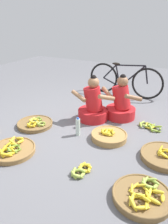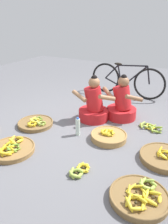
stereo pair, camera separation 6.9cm
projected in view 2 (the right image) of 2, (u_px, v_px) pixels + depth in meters
ground_plane at (90, 127)px, 3.61m from camera, size 10.00×10.00×0.00m
vendor_woman_front at (94, 106)px, 3.78m from camera, size 0.71×0.52×0.80m
vendor_woman_behind at (122, 105)px, 3.84m from camera, size 0.75×0.52×0.79m
bicycle_leaning at (126, 80)px, 4.88m from camera, size 1.70×0.09×0.73m
banana_basket_near_vendor at (36, 123)px, 3.65m from camera, size 0.58×0.58×0.14m
banana_basket_mid_right at (165, 157)px, 2.77m from camera, size 0.62×0.62×0.15m
banana_basket_mid_left at (12, 149)px, 2.95m from camera, size 0.61×0.61×0.15m
banana_basket_back_center at (109, 136)px, 3.23m from camera, size 0.53×0.53×0.16m
banana_basket_front_right at (140, 196)px, 2.17m from camera, size 0.60×0.60×0.15m
loose_bananas_back_left at (150, 127)px, 3.54m from camera, size 0.40×0.28×0.10m
loose_bananas_front_left at (80, 170)px, 2.56m from camera, size 0.22×0.32×0.09m
water_bottle at (78, 127)px, 3.32m from camera, size 0.07×0.07×0.29m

